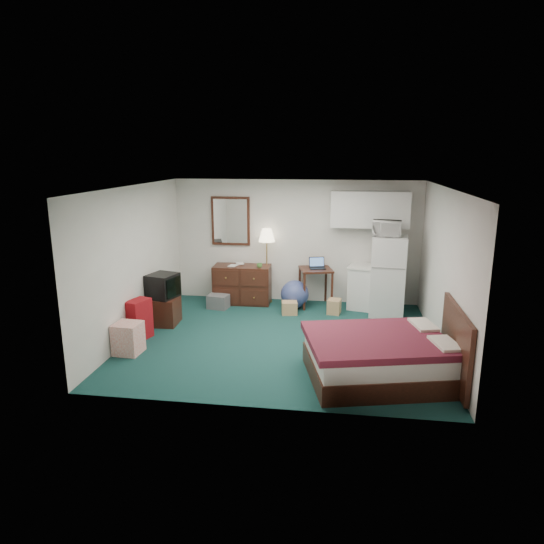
% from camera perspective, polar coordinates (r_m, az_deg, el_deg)
% --- Properties ---
extents(floor, '(5.00, 4.50, 0.01)m').
position_cam_1_polar(floor, '(8.13, 1.20, -7.92)').
color(floor, '#122B2A').
rests_on(floor, ground).
extents(ceiling, '(5.00, 4.50, 0.01)m').
position_cam_1_polar(ceiling, '(7.57, 1.30, 9.95)').
color(ceiling, silver).
rests_on(ceiling, walls).
extents(walls, '(5.01, 4.51, 2.50)m').
position_cam_1_polar(walls, '(7.76, 1.25, 0.69)').
color(walls, silver).
rests_on(walls, floor).
extents(mirror, '(0.80, 0.06, 1.00)m').
position_cam_1_polar(mirror, '(10.07, -4.88, 6.00)').
color(mirror, white).
rests_on(mirror, walls).
extents(upper_cabinets, '(1.50, 0.35, 0.70)m').
position_cam_1_polar(upper_cabinets, '(9.65, 11.45, 7.23)').
color(upper_cabinets, silver).
rests_on(upper_cabinets, walls).
extents(headboard, '(0.06, 1.56, 1.00)m').
position_cam_1_polar(headboard, '(6.91, 20.80, -8.00)').
color(headboard, black).
rests_on(headboard, walls).
extents(dresser, '(1.17, 0.56, 0.79)m').
position_cam_1_polar(dresser, '(9.96, -3.52, -1.45)').
color(dresser, black).
rests_on(dresser, floor).
extents(floor_lamp, '(0.39, 0.39, 1.53)m').
position_cam_1_polar(floor_lamp, '(9.92, -0.61, 0.73)').
color(floor_lamp, tan).
rests_on(floor_lamp, floor).
extents(desk, '(0.74, 0.74, 0.77)m').
position_cam_1_polar(desk, '(9.80, 5.13, -1.77)').
color(desk, black).
rests_on(desk, floor).
extents(exercise_ball, '(0.71, 0.71, 0.56)m').
position_cam_1_polar(exercise_ball, '(9.65, 2.69, -2.63)').
color(exercise_ball, '#37437E').
rests_on(exercise_ball, floor).
extents(kitchen_counter, '(0.87, 0.74, 0.83)m').
position_cam_1_polar(kitchen_counter, '(9.76, 11.37, -1.87)').
color(kitchen_counter, silver).
rests_on(kitchen_counter, floor).
extents(fridge, '(0.69, 0.69, 1.52)m').
position_cam_1_polar(fridge, '(9.38, 13.51, -0.46)').
color(fridge, silver).
rests_on(fridge, floor).
extents(bed, '(2.16, 1.86, 0.60)m').
position_cam_1_polar(bed, '(6.85, 12.49, -9.85)').
color(bed, maroon).
rests_on(bed, floor).
extents(tv_stand, '(0.51, 0.55, 0.49)m').
position_cam_1_polar(tv_stand, '(8.98, -12.57, -4.46)').
color(tv_stand, black).
rests_on(tv_stand, floor).
extents(suitcase, '(0.37, 0.47, 0.67)m').
position_cam_1_polar(suitcase, '(8.34, -15.40, -5.40)').
color(suitcase, maroon).
rests_on(suitcase, floor).
extents(retail_box, '(0.41, 0.41, 0.48)m').
position_cam_1_polar(retail_box, '(7.83, -16.57, -7.48)').
color(retail_box, white).
rests_on(retail_box, floor).
extents(file_bin, '(0.44, 0.36, 0.27)m').
position_cam_1_polar(file_bin, '(9.71, -6.34, -3.47)').
color(file_bin, slate).
rests_on(file_bin, floor).
extents(cardboard_box_a, '(0.33, 0.29, 0.25)m').
position_cam_1_polar(cardboard_box_a, '(9.32, 2.07, -4.23)').
color(cardboard_box_a, '#9F7C55').
rests_on(cardboard_box_a, floor).
extents(cardboard_box_b, '(0.28, 0.31, 0.28)m').
position_cam_1_polar(cardboard_box_b, '(9.42, 7.31, -4.04)').
color(cardboard_box_b, '#9F7C55').
rests_on(cardboard_box_b, floor).
extents(laptop, '(0.36, 0.32, 0.21)m').
position_cam_1_polar(laptop, '(9.65, 5.40, 1.01)').
color(laptop, black).
rests_on(laptop, desk).
extents(crt_tv, '(0.58, 0.61, 0.43)m').
position_cam_1_polar(crt_tv, '(8.86, -12.73, -1.59)').
color(crt_tv, black).
rests_on(crt_tv, tv_stand).
extents(microwave, '(0.55, 0.34, 0.35)m').
position_cam_1_polar(microwave, '(9.19, 13.38, 5.22)').
color(microwave, silver).
rests_on(microwave, fridge).
extents(book_a, '(0.16, 0.04, 0.21)m').
position_cam_1_polar(book_a, '(9.84, -5.05, 1.34)').
color(book_a, '#9F7C55').
rests_on(book_a, dresser).
extents(book_b, '(0.15, 0.07, 0.21)m').
position_cam_1_polar(book_b, '(9.98, -4.25, 1.51)').
color(book_b, '#9F7C55').
rests_on(book_b, dresser).
extents(mug, '(0.13, 0.12, 0.11)m').
position_cam_1_polar(mug, '(9.66, -1.48, 0.85)').
color(mug, '#4C8539').
rests_on(mug, dresser).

